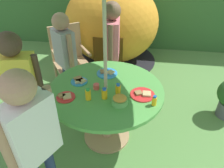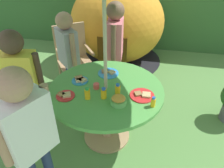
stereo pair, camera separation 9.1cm
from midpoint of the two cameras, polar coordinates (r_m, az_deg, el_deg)
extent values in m
cube|color=#548442|center=(2.80, -0.44, -13.79)|extent=(10.00, 10.00, 0.02)
cube|color=#33602D|center=(5.08, 6.91, 21.02)|extent=(9.00, 0.70, 1.86)
cylinder|color=tan|center=(2.78, -0.44, -13.45)|extent=(0.57, 0.57, 0.03)
cylinder|color=tan|center=(2.54, -0.47, -8.32)|extent=(0.11, 0.11, 0.71)
cylinder|color=#519E47|center=(2.31, -0.52, -1.50)|extent=(1.25, 1.25, 0.04)
cylinder|color=#B7AD8C|center=(2.07, -0.59, 9.12)|extent=(0.04, 0.04, 2.39)
cylinder|color=tan|center=(3.36, -11.28, -0.41)|extent=(0.04, 0.04, 0.40)
cylinder|color=tan|center=(3.46, -3.91, 1.40)|extent=(0.04, 0.04, 0.40)
cylinder|color=tan|center=(3.73, -13.06, 3.13)|extent=(0.04, 0.04, 0.40)
cylinder|color=tan|center=(3.82, -6.33, 4.68)|extent=(0.04, 0.04, 0.40)
cube|color=tan|center=(3.47, -8.96, 5.35)|extent=(0.69, 0.69, 0.04)
cube|color=tan|center=(3.54, -10.47, 11.21)|extent=(0.43, 0.32, 0.57)
cube|color=tan|center=(3.33, -13.12, 7.75)|extent=(0.31, 0.41, 0.03)
cube|color=tan|center=(3.43, -5.55, 9.35)|extent=(0.31, 0.41, 0.03)
ellipsoid|color=orange|center=(4.20, 2.00, 16.13)|extent=(1.86, 1.64, 1.53)
cylinder|color=black|center=(4.50, 1.81, 6.87)|extent=(1.91, 1.91, 0.01)
cube|color=#4B310D|center=(3.65, 0.74, 7.35)|extent=(0.50, 0.06, 0.69)
cylinder|color=#3F3F47|center=(3.38, 1.66, 3.03)|extent=(0.09, 0.09, 0.65)
cylinder|color=#3F3F47|center=(3.24, 1.41, 1.59)|extent=(0.09, 0.09, 0.65)
cube|color=#EA727F|center=(3.04, 1.71, 11.90)|extent=(0.23, 0.39, 0.55)
cylinder|color=brown|center=(3.22, 2.07, 13.74)|extent=(0.07, 0.07, 0.49)
cylinder|color=brown|center=(2.84, 1.33, 10.83)|extent=(0.07, 0.07, 0.49)
sphere|color=brown|center=(2.91, 1.85, 19.10)|extent=(0.24, 0.24, 0.24)
cylinder|color=navy|center=(3.34, -10.53, 1.48)|extent=(0.08, 0.08, 0.60)
cylinder|color=navy|center=(3.22, -9.44, 0.31)|extent=(0.08, 0.08, 0.60)
cube|color=#99999E|center=(3.02, -11.04, 9.70)|extent=(0.38, 0.38, 0.51)
cylinder|color=tan|center=(3.17, -12.55, 11.27)|extent=(0.06, 0.06, 0.45)
cylinder|color=tan|center=(2.84, -9.47, 8.87)|extent=(0.06, 0.06, 0.45)
sphere|color=tan|center=(2.89, -11.85, 16.30)|extent=(0.23, 0.23, 0.23)
cylinder|color=#3F3F47|center=(2.76, -21.26, -8.28)|extent=(0.09, 0.09, 0.63)
cylinder|color=#3F3F47|center=(2.71, -18.20, -8.45)|extent=(0.09, 0.09, 0.63)
cube|color=yellow|center=(2.40, -22.38, 1.93)|extent=(0.39, 0.26, 0.53)
cylinder|color=#4C3828|center=(2.47, -26.83, 2.39)|extent=(0.07, 0.07, 0.48)
cylinder|color=#4C3828|center=(2.32, -17.92, 2.52)|extent=(0.07, 0.07, 0.48)
sphere|color=#4C3828|center=(2.24, -24.53, 10.24)|extent=(0.24, 0.24, 0.24)
cylinder|color=navy|center=(2.19, -15.41, -20.77)|extent=(0.09, 0.09, 0.64)
cube|color=white|center=(1.73, -20.41, -10.84)|extent=(0.35, 0.42, 0.54)
cylinder|color=tan|center=(1.66, -26.43, -13.74)|extent=(0.07, 0.07, 0.49)
cylinder|color=tan|center=(1.79, -15.28, -6.82)|extent=(0.07, 0.07, 0.49)
sphere|color=tan|center=(1.50, -23.34, -0.12)|extent=(0.24, 0.24, 0.24)
cylinder|color=#66B259|center=(2.07, 3.00, -4.78)|extent=(0.16, 0.16, 0.05)
ellipsoid|color=gold|center=(2.04, 3.04, -3.88)|extent=(0.14, 0.14, 0.04)
cylinder|color=red|center=(2.22, -11.25, -3.14)|extent=(0.19, 0.19, 0.01)
cube|color=tan|center=(2.20, -10.96, -2.88)|extent=(0.11, 0.11, 0.02)
cube|color=#9E7547|center=(2.22, -12.29, -2.72)|extent=(0.08, 0.08, 0.02)
cylinder|color=#338CD8|center=(2.54, 0.04, 2.91)|extent=(0.25, 0.25, 0.01)
cube|color=tan|center=(2.53, 1.01, 3.18)|extent=(0.10, 0.10, 0.02)
cube|color=#9E7547|center=(2.55, -0.93, 3.49)|extent=(0.10, 0.10, 0.02)
cylinder|color=#338CD8|center=(2.43, -7.54, 0.88)|extent=(0.19, 0.19, 0.01)
cube|color=tan|center=(2.41, -6.87, 1.10)|extent=(0.11, 0.11, 0.02)
cube|color=#9E7547|center=(2.45, -7.77, 1.61)|extent=(0.12, 0.12, 0.02)
cube|color=tan|center=(2.40, -7.88, 0.95)|extent=(0.09, 0.09, 0.02)
cylinder|color=red|center=(2.21, 9.23, -3.07)|extent=(0.25, 0.25, 0.01)
cube|color=tan|center=(2.20, 10.40, -2.89)|extent=(0.09, 0.09, 0.02)
cube|color=#9E7547|center=(2.20, 8.21, -2.60)|extent=(0.09, 0.09, 0.02)
cylinder|color=yellow|center=(2.13, -1.03, -2.65)|extent=(0.06, 0.06, 0.10)
cylinder|color=blue|center=(2.09, -1.04, -1.34)|extent=(0.04, 0.04, 0.02)
cylinder|color=yellow|center=(2.07, 12.25, -4.90)|extent=(0.05, 0.05, 0.09)
cylinder|color=blue|center=(2.04, 12.44, -3.72)|extent=(0.03, 0.03, 0.02)
cylinder|color=yellow|center=(2.20, 2.73, -1.48)|extent=(0.06, 0.06, 0.10)
cylinder|color=blue|center=(2.16, 2.77, -0.26)|extent=(0.04, 0.04, 0.02)
cylinder|color=yellow|center=(2.13, -5.43, -2.73)|extent=(0.06, 0.06, 0.11)
cylinder|color=green|center=(2.09, -5.52, -1.34)|extent=(0.04, 0.04, 0.02)
cylinder|color=#E04C47|center=(2.28, -3.10, -0.57)|extent=(0.07, 0.07, 0.06)
camera|label=1|loc=(0.05, -88.85, 0.79)|focal=34.01mm
camera|label=2|loc=(0.05, 91.15, -0.79)|focal=34.01mm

